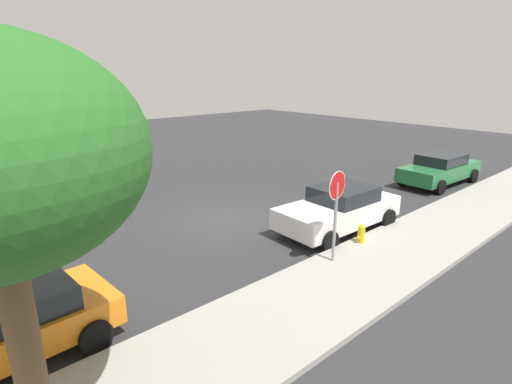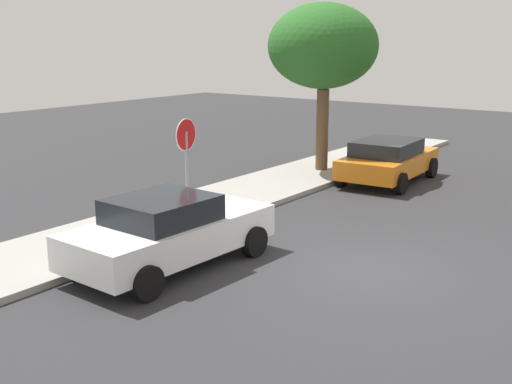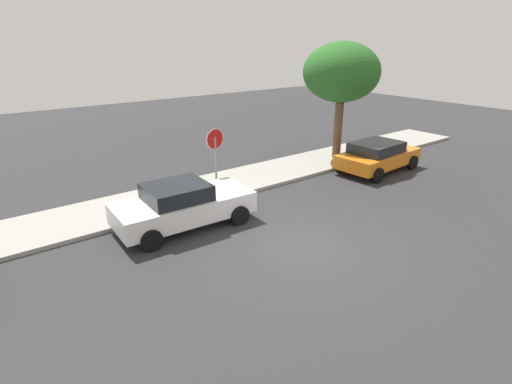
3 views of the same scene
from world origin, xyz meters
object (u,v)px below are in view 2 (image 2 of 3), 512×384
at_px(fire_hydrant, 145,231).
at_px(street_tree_near_corner, 323,47).
at_px(parked_car_white, 169,231).
at_px(stop_sign, 186,154).
at_px(parked_car_orange, 388,160).

bearing_deg(fire_hydrant, street_tree_near_corner, 6.17).
bearing_deg(fire_hydrant, parked_car_white, -114.52).
xyz_separation_m(stop_sign, parked_car_orange, (7.48, -1.64, -1.09)).
distance_m(parked_car_orange, street_tree_near_corner, 4.19).
xyz_separation_m(stop_sign, street_tree_near_corner, (7.41, 0.77, 2.33)).
bearing_deg(stop_sign, parked_car_orange, -12.38).
relative_size(parked_car_orange, street_tree_near_corner, 0.76).
relative_size(parked_car_white, street_tree_near_corner, 0.80).
bearing_deg(street_tree_near_corner, parked_car_white, -166.76).
xyz_separation_m(stop_sign, parked_car_white, (-2.17, -1.48, -1.07)).
relative_size(street_tree_near_corner, fire_hydrant, 7.75).
xyz_separation_m(parked_car_orange, street_tree_near_corner, (-0.07, 2.41, 3.42)).
relative_size(parked_car_orange, fire_hydrant, 5.87).
height_order(stop_sign, street_tree_near_corner, street_tree_near_corner).
distance_m(stop_sign, street_tree_near_corner, 7.80).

